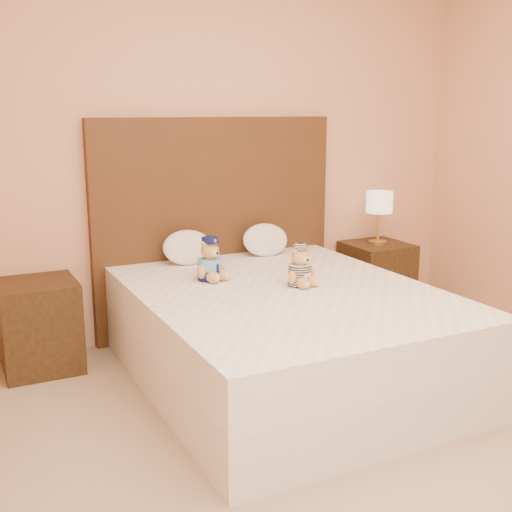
{
  "coord_description": "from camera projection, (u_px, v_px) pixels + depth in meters",
  "views": [
    {
      "loc": [
        -1.71,
        -1.88,
        1.56
      ],
      "look_at": [
        -0.06,
        1.45,
        0.7
      ],
      "focal_mm": 45.0,
      "sensor_mm": 36.0,
      "label": 1
    }
  ],
  "objects": [
    {
      "name": "bed",
      "position": [
        284.0,
        335.0,
        3.72
      ],
      "size": [
        1.6,
        2.0,
        0.55
      ],
      "color": "white",
      "rests_on": "ground"
    },
    {
      "name": "headboard",
      "position": [
        216.0,
        226.0,
        4.49
      ],
      "size": [
        1.75,
        0.08,
        1.5
      ],
      "primitive_type": "cube",
      "color": "#472815",
      "rests_on": "ground"
    },
    {
      "name": "ground",
      "position": [
        419.0,
        483.0,
        2.73
      ],
      "size": [
        4.0,
        4.5,
        0.0
      ],
      "primitive_type": "cube",
      "color": "tan",
      "rests_on": "ground"
    },
    {
      "name": "nightstand_left",
      "position": [
        40.0,
        326.0,
        3.88
      ],
      "size": [
        0.45,
        0.45,
        0.55
      ],
      "primitive_type": "cube",
      "color": "#3D2813",
      "rests_on": "ground"
    },
    {
      "name": "room_walls",
      "position": [
        372.0,
        48.0,
        2.73
      ],
      "size": [
        4.04,
        4.52,
        2.72
      ],
      "color": "tan",
      "rests_on": "ground"
    },
    {
      "name": "teddy_police",
      "position": [
        210.0,
        259.0,
        3.83
      ],
      "size": [
        0.28,
        0.27,
        0.26
      ],
      "primitive_type": null,
      "rotation": [
        0.0,
        0.0,
        0.32
      ],
      "color": "#AD7D43",
      "rests_on": "bed"
    },
    {
      "name": "pillow_left",
      "position": [
        188.0,
        246.0,
        4.23
      ],
      "size": [
        0.34,
        0.22,
        0.24
      ],
      "primitive_type": "ellipsoid",
      "color": "white",
      "rests_on": "bed"
    },
    {
      "name": "teddy_prisoner",
      "position": [
        300.0,
        266.0,
        3.71
      ],
      "size": [
        0.25,
        0.24,
        0.23
      ],
      "primitive_type": null,
      "rotation": [
        0.0,
        0.0,
        0.23
      ],
      "color": "#AD7D43",
      "rests_on": "bed"
    },
    {
      "name": "nightstand_right",
      "position": [
        376.0,
        278.0,
        4.96
      ],
      "size": [
        0.45,
        0.45,
        0.55
      ],
      "primitive_type": "cube",
      "color": "#3D2813",
      "rests_on": "ground"
    },
    {
      "name": "pillow_right",
      "position": [
        265.0,
        238.0,
        4.48
      ],
      "size": [
        0.34,
        0.22,
        0.24
      ],
      "primitive_type": "ellipsoid",
      "color": "white",
      "rests_on": "bed"
    },
    {
      "name": "lamp",
      "position": [
        379.0,
        205.0,
        4.83
      ],
      "size": [
        0.2,
        0.2,
        0.4
      ],
      "color": "gold",
      "rests_on": "nightstand_right"
    }
  ]
}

